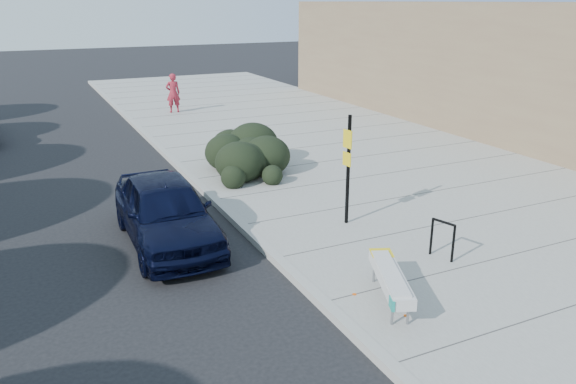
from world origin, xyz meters
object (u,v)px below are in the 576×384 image
at_px(bike_rack, 443,236).
at_px(sign_post, 348,163).
at_px(pedestrian, 173,93).
at_px(sedan_navy, 166,211).
at_px(bench, 391,278).

relative_size(bike_rack, sign_post, 0.31).
bearing_deg(pedestrian, sedan_navy, 79.07).
bearing_deg(sedan_navy, pedestrian, 75.48).
height_order(bench, sedan_navy, sedan_navy).
distance_m(sedan_navy, pedestrian, 15.13).
bearing_deg(bike_rack, pedestrian, 75.60).
height_order(bike_rack, sedan_navy, sedan_navy).
bearing_deg(bench, bike_rack, 49.07).
bearing_deg(sign_post, pedestrian, 82.98).
distance_m(bench, pedestrian, 19.20).
xyz_separation_m(bike_rack, sign_post, (-0.77, 2.52, 0.99)).
relative_size(bike_rack, sedan_navy, 0.18).
bearing_deg(bike_rack, bench, -170.35).
bearing_deg(pedestrian, bench, 90.88).
height_order(sedan_navy, pedestrian, pedestrian).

